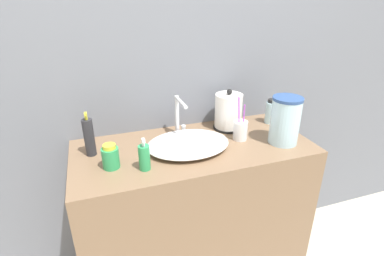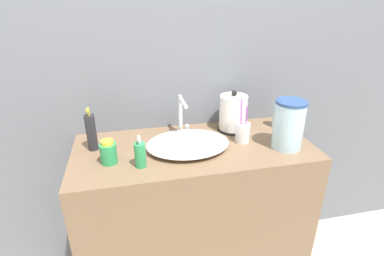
{
  "view_description": "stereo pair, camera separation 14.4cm",
  "coord_description": "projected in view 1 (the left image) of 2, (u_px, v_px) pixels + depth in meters",
  "views": [
    {
      "loc": [
        -0.44,
        -0.98,
        1.6
      ],
      "look_at": [
        -0.01,
        0.27,
        1.0
      ],
      "focal_mm": 28.0,
      "sensor_mm": 36.0,
      "label": 1
    },
    {
      "loc": [
        -0.3,
        -1.01,
        1.6
      ],
      "look_at": [
        -0.01,
        0.27,
        1.0
      ],
      "focal_mm": 28.0,
      "sensor_mm": 36.0,
      "label": 2
    }
  ],
  "objects": [
    {
      "name": "water_pitcher",
      "position": [
        285.0,
        120.0,
        1.47
      ],
      "size": [
        0.15,
        0.15,
        0.24
      ],
      "color": "#B2DBEA",
      "rests_on": "vanity_counter"
    },
    {
      "name": "hand_cream_bottle",
      "position": [
        271.0,
        112.0,
        1.73
      ],
      "size": [
        0.06,
        0.06,
        0.14
      ],
      "color": "silver",
      "rests_on": "vanity_counter"
    },
    {
      "name": "shampoo_bottle",
      "position": [
        144.0,
        157.0,
        1.27
      ],
      "size": [
        0.05,
        0.05,
        0.15
      ],
      "color": "#2D9956",
      "rests_on": "vanity_counter"
    },
    {
      "name": "toothbrush_cup",
      "position": [
        240.0,
        130.0,
        1.53
      ],
      "size": [
        0.07,
        0.07,
        0.23
      ],
      "color": "silver",
      "rests_on": "vanity_counter"
    },
    {
      "name": "faucet",
      "position": [
        179.0,
        113.0,
        1.56
      ],
      "size": [
        0.06,
        0.17,
        0.21
      ],
      "color": "silver",
      "rests_on": "vanity_counter"
    },
    {
      "name": "wall_back",
      "position": [
        176.0,
        55.0,
        1.57
      ],
      "size": [
        6.0,
        0.04,
        2.6
      ],
      "color": "slate",
      "rests_on": "ground_plane"
    },
    {
      "name": "vanity_counter",
      "position": [
        194.0,
        218.0,
        1.67
      ],
      "size": [
        1.18,
        0.53,
        0.9
      ],
      "color": "brown",
      "rests_on": "ground_plane"
    },
    {
      "name": "sink_basin",
      "position": [
        188.0,
        144.0,
        1.45
      ],
      "size": [
        0.41,
        0.31,
        0.05
      ],
      "color": "white",
      "rests_on": "vanity_counter"
    },
    {
      "name": "electric_kettle",
      "position": [
        228.0,
        113.0,
        1.64
      ],
      "size": [
        0.16,
        0.16,
        0.23
      ],
      "color": "black",
      "rests_on": "vanity_counter"
    },
    {
      "name": "lotion_bottle",
      "position": [
        89.0,
        137.0,
        1.37
      ],
      "size": [
        0.05,
        0.05,
        0.21
      ],
      "color": "#28282D",
      "rests_on": "vanity_counter"
    },
    {
      "name": "mouthwash_bottle",
      "position": [
        111.0,
        157.0,
        1.28
      ],
      "size": [
        0.07,
        0.07,
        0.11
      ],
      "color": "#2D9956",
      "rests_on": "vanity_counter"
    }
  ]
}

